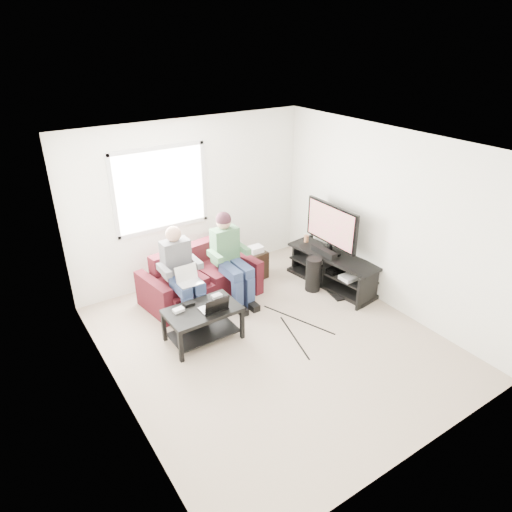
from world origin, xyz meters
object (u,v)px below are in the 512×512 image
object	(u,v)px
coffee_table	(203,317)
end_table	(256,263)
sofa	(199,280)
tv_stand	(332,271)
subwoofer	(313,274)
tv	(331,226)

from	to	relation	value
coffee_table	end_table	xyz separation A→B (m)	(1.53, 1.05, -0.10)
sofa	tv_stand	xyz separation A→B (m)	(1.99, -0.81, -0.06)
subwoofer	tv_stand	bearing A→B (deg)	-4.60
coffee_table	tv	xyz separation A→B (m)	(2.44, 0.28, 0.64)
sofa	coffee_table	size ratio (longest dim) A/B	1.86
tv	tv_stand	bearing A→B (deg)	-88.53
tv_stand	end_table	bearing A→B (deg)	136.14
tv_stand	subwoofer	world-z (taller)	subwoofer
sofa	subwoofer	world-z (taller)	sofa
tv_stand	tv	size ratio (longest dim) A/B	1.51
end_table	tv	bearing A→B (deg)	-40.48
subwoofer	sofa	bearing A→B (deg)	154.07
coffee_table	tv_stand	world-z (taller)	tv_stand
sofa	end_table	world-z (taller)	sofa
sofa	coffee_table	world-z (taller)	sofa
tv_stand	tv	distance (m)	0.76
tv	end_table	xyz separation A→B (m)	(-0.91, 0.77, -0.73)
sofa	end_table	bearing A→B (deg)	3.23
coffee_table	end_table	world-z (taller)	end_table
sofa	tv_stand	bearing A→B (deg)	-22.27
coffee_table	end_table	size ratio (longest dim) A/B	1.69
coffee_table	subwoofer	size ratio (longest dim) A/B	1.75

